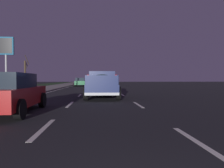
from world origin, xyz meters
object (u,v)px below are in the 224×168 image
at_px(pickup_truck, 102,84).
at_px(sedan_red, 8,93).
at_px(bare_tree_far, 25,73).
at_px(gas_price_sign, 6,50).
at_px(sedan_green, 80,82).

distance_m(pickup_truck, sedan_red, 7.42).
xyz_separation_m(pickup_truck, sedan_red, (-6.40, 3.75, -0.20)).
xyz_separation_m(sedan_red, bare_tree_far, (26.37, 8.31, 1.57)).
height_order(gas_price_sign, bare_tree_far, gas_price_sign).
relative_size(pickup_truck, sedan_green, 1.23).
height_order(sedan_red, sedan_green, same).
xyz_separation_m(pickup_truck, sedan_green, (23.89, 3.50, -0.20)).
height_order(pickup_truck, sedan_green, pickup_truck).
bearing_deg(sedan_green, sedan_red, 179.54).
height_order(pickup_truck, sedan_red, pickup_truck).
bearing_deg(pickup_truck, sedan_red, 149.68).
bearing_deg(pickup_truck, gas_price_sign, 44.33).
relative_size(gas_price_sign, bare_tree_far, 1.24).
bearing_deg(gas_price_sign, bare_tree_far, 3.15).
height_order(pickup_truck, bare_tree_far, bare_tree_far).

